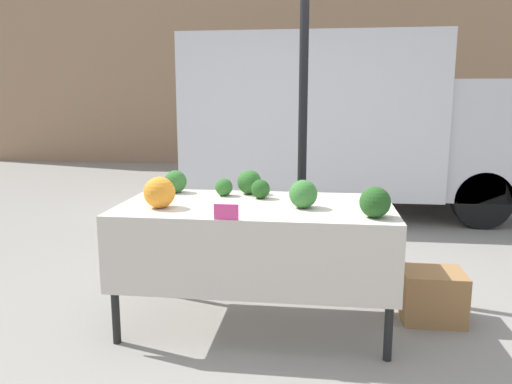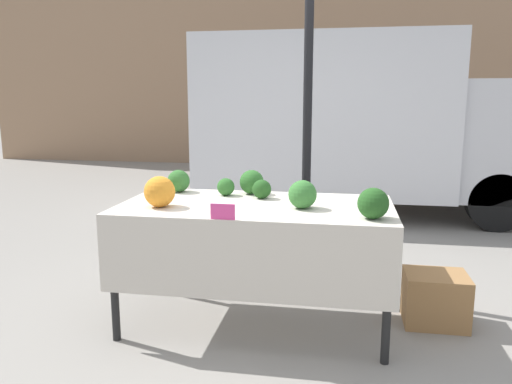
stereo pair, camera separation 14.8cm
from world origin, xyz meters
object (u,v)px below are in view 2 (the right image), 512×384
Objects in this scene: orange_cauliflower at (160,192)px; produce_crate at (435,299)px; parked_truck at (355,121)px; price_sign at (223,212)px.

produce_crate is at bearing 12.32° from orange_cauliflower.
parked_truck is at bearing 71.82° from orange_cauliflower.
produce_crate is at bearing 26.35° from price_sign.
parked_truck is 10.45× the size of produce_crate.
parked_truck is 21.69× the size of orange_cauliflower.
price_sign is at bearing -101.01° from parked_truck.
parked_truck is at bearing 78.99° from price_sign.
orange_cauliflower is at bearing -167.68° from produce_crate.
price_sign reaches higher than produce_crate.
produce_crate is (0.50, -3.52, -1.04)m from parked_truck.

